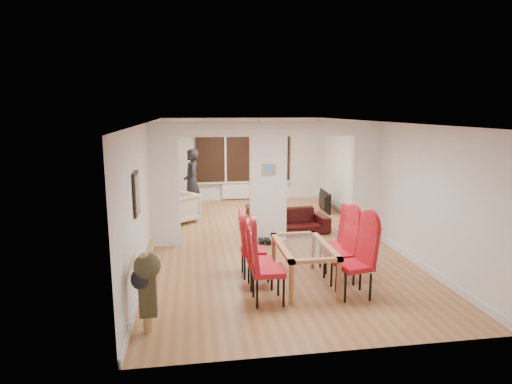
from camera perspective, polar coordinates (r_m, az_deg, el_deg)
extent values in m
cube|color=#A66F42|center=(9.56, 1.58, -6.45)|extent=(5.00, 9.00, 0.01)
cube|color=white|center=(9.26, 1.62, 1.25)|extent=(5.00, 0.18, 2.60)
cube|color=black|center=(13.59, -1.69, 5.20)|extent=(3.00, 0.08, 1.80)
cube|color=white|center=(13.72, -1.65, 0.19)|extent=(1.40, 0.08, 0.50)
sphere|color=orange|center=(12.45, 0.31, 7.68)|extent=(0.36, 0.36, 0.36)
cube|color=gray|center=(6.75, -15.66, -0.20)|extent=(0.04, 0.52, 0.67)
cube|color=#4C8CD8|center=(9.12, 1.74, 3.01)|extent=(0.30, 0.03, 0.25)
imported|color=black|center=(10.05, 4.24, -3.97)|extent=(1.97, 0.95, 0.55)
imported|color=beige|center=(11.14, -10.32, -2.09)|extent=(1.16, 1.16, 0.76)
imported|color=black|center=(11.75, -8.56, 1.27)|extent=(0.70, 0.50, 1.82)
imported|color=black|center=(12.30, 8.73, -1.23)|extent=(1.02, 0.17, 0.58)
cylinder|color=#143F19|center=(11.94, 1.03, -1.12)|extent=(0.07, 0.07, 0.30)
imported|color=black|center=(11.85, 1.48, -1.82)|extent=(0.23, 0.23, 0.06)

